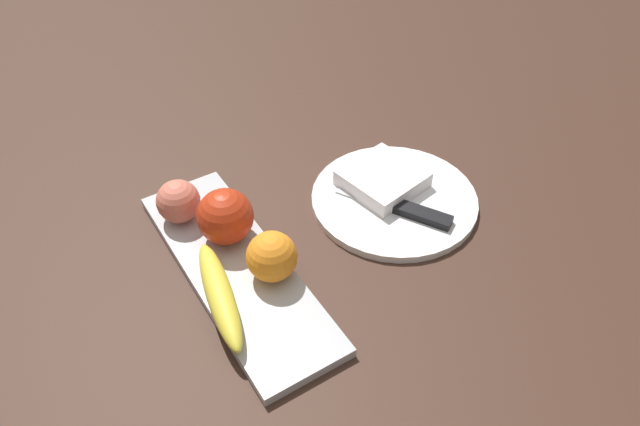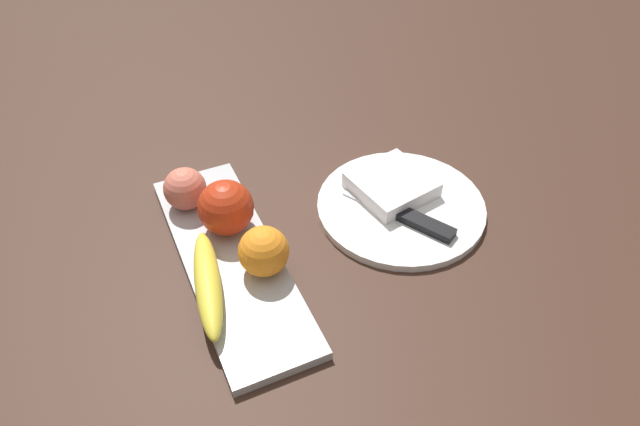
{
  "view_description": "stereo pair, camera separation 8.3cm",
  "coord_description": "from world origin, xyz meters",
  "px_view_note": "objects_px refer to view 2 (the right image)",
  "views": [
    {
      "loc": [
        -0.52,
        0.2,
        0.62
      ],
      "look_at": [
        -0.01,
        -0.12,
        0.04
      ],
      "focal_mm": 33.67,
      "sensor_mm": 36.0,
      "label": 1
    },
    {
      "loc": [
        -0.56,
        0.13,
        0.62
      ],
      "look_at": [
        -0.01,
        -0.12,
        0.04
      ],
      "focal_mm": 33.67,
      "sensor_mm": 36.0,
      "label": 2
    }
  ],
  "objects_px": {
    "folded_napkin": "(392,185)",
    "knife": "(415,220)",
    "banana": "(208,283)",
    "peach": "(185,189)",
    "apple": "(226,208)",
    "orange_near_apple": "(264,251)",
    "dinner_plate": "(401,207)",
    "fruit_tray": "(231,260)"
  },
  "relations": [
    {
      "from": "peach",
      "to": "knife",
      "type": "height_order",
      "value": "peach"
    },
    {
      "from": "banana",
      "to": "folded_napkin",
      "type": "distance_m",
      "value": 0.32
    },
    {
      "from": "peach",
      "to": "dinner_plate",
      "type": "bearing_deg",
      "value": -113.41
    },
    {
      "from": "apple",
      "to": "folded_napkin",
      "type": "xyz_separation_m",
      "value": [
        -0.02,
        -0.25,
        -0.03
      ]
    },
    {
      "from": "folded_napkin",
      "to": "knife",
      "type": "distance_m",
      "value": 0.08
    },
    {
      "from": "orange_near_apple",
      "to": "apple",
      "type": "bearing_deg",
      "value": 12.28
    },
    {
      "from": "knife",
      "to": "orange_near_apple",
      "type": "bearing_deg",
      "value": 58.61
    },
    {
      "from": "banana",
      "to": "knife",
      "type": "height_order",
      "value": "banana"
    },
    {
      "from": "apple",
      "to": "knife",
      "type": "distance_m",
      "value": 0.27
    },
    {
      "from": "banana",
      "to": "dinner_plate",
      "type": "bearing_deg",
      "value": -69.84
    },
    {
      "from": "orange_near_apple",
      "to": "folded_napkin",
      "type": "bearing_deg",
      "value": -72.99
    },
    {
      "from": "apple",
      "to": "orange_near_apple",
      "type": "bearing_deg",
      "value": -167.72
    },
    {
      "from": "apple",
      "to": "banana",
      "type": "height_order",
      "value": "apple"
    },
    {
      "from": "orange_near_apple",
      "to": "peach",
      "type": "distance_m",
      "value": 0.18
    },
    {
      "from": "orange_near_apple",
      "to": "peach",
      "type": "relative_size",
      "value": 1.07
    },
    {
      "from": "banana",
      "to": "orange_near_apple",
      "type": "relative_size",
      "value": 2.7
    },
    {
      "from": "fruit_tray",
      "to": "orange_near_apple",
      "type": "height_order",
      "value": "orange_near_apple"
    },
    {
      "from": "banana",
      "to": "knife",
      "type": "bearing_deg",
      "value": -77.79
    },
    {
      "from": "apple",
      "to": "folded_napkin",
      "type": "relative_size",
      "value": 0.72
    },
    {
      "from": "fruit_tray",
      "to": "dinner_plate",
      "type": "xyz_separation_m",
      "value": [
        -0.0,
        -0.27,
        -0.0
      ]
    },
    {
      "from": "peach",
      "to": "knife",
      "type": "bearing_deg",
      "value": -120.42
    },
    {
      "from": "peach",
      "to": "banana",
      "type": "bearing_deg",
      "value": 173.72
    },
    {
      "from": "peach",
      "to": "folded_napkin",
      "type": "xyz_separation_m",
      "value": [
        -0.09,
        -0.29,
        -0.02
      ]
    },
    {
      "from": "apple",
      "to": "knife",
      "type": "height_order",
      "value": "apple"
    },
    {
      "from": "fruit_tray",
      "to": "apple",
      "type": "relative_size",
      "value": 4.98
    },
    {
      "from": "dinner_plate",
      "to": "folded_napkin",
      "type": "height_order",
      "value": "folded_napkin"
    },
    {
      "from": "orange_near_apple",
      "to": "folded_napkin",
      "type": "distance_m",
      "value": 0.24
    },
    {
      "from": "banana",
      "to": "orange_near_apple",
      "type": "height_order",
      "value": "orange_near_apple"
    },
    {
      "from": "banana",
      "to": "peach",
      "type": "distance_m",
      "value": 0.17
    },
    {
      "from": "orange_near_apple",
      "to": "knife",
      "type": "distance_m",
      "value": 0.23
    },
    {
      "from": "dinner_plate",
      "to": "peach",
      "type": "bearing_deg",
      "value": 66.59
    },
    {
      "from": "peach",
      "to": "dinner_plate",
      "type": "distance_m",
      "value": 0.32
    },
    {
      "from": "folded_napkin",
      "to": "knife",
      "type": "xyz_separation_m",
      "value": [
        -0.08,
        0.0,
        -0.01
      ]
    },
    {
      "from": "peach",
      "to": "folded_napkin",
      "type": "bearing_deg",
      "value": -108.01
    },
    {
      "from": "peach",
      "to": "dinner_plate",
      "type": "relative_size",
      "value": 0.25
    },
    {
      "from": "folded_napkin",
      "to": "apple",
      "type": "bearing_deg",
      "value": 84.76
    },
    {
      "from": "banana",
      "to": "folded_napkin",
      "type": "height_order",
      "value": "banana"
    },
    {
      "from": "orange_near_apple",
      "to": "dinner_plate",
      "type": "distance_m",
      "value": 0.24
    },
    {
      "from": "orange_near_apple",
      "to": "banana",
      "type": "bearing_deg",
      "value": 95.43
    },
    {
      "from": "peach",
      "to": "fruit_tray",
      "type": "bearing_deg",
      "value": -168.89
    },
    {
      "from": "fruit_tray",
      "to": "apple",
      "type": "distance_m",
      "value": 0.07
    },
    {
      "from": "apple",
      "to": "banana",
      "type": "xyz_separation_m",
      "value": [
        -0.1,
        0.06,
        -0.02
      ]
    }
  ]
}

